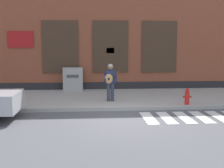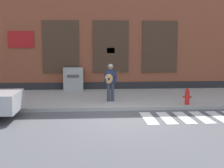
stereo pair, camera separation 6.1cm
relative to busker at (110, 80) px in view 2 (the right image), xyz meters
The scene contains 7 objects.
ground_plane 3.13m from the busker, 84.52° to the right, with size 160.00×160.00×0.00m, color #56565B.
sidewalk 1.63m from the busker, 77.21° to the left, with size 28.00×5.08×0.16m.
building_backdrop 6.77m from the busker, 87.22° to the left, with size 28.00×4.06×9.30m.
crosswalk 4.84m from the busker, 33.56° to the right, with size 5.78×1.90×0.01m.
busker is the anchor object (origin of this frame).
utility_box 3.79m from the busker, 118.54° to the left, with size 1.07×0.56×1.27m.
fire_hydrant 3.41m from the busker, 16.56° to the right, with size 0.38×0.20×0.70m.
Camera 2 is at (-1.20, -10.81, 2.78)m, focal length 50.00 mm.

